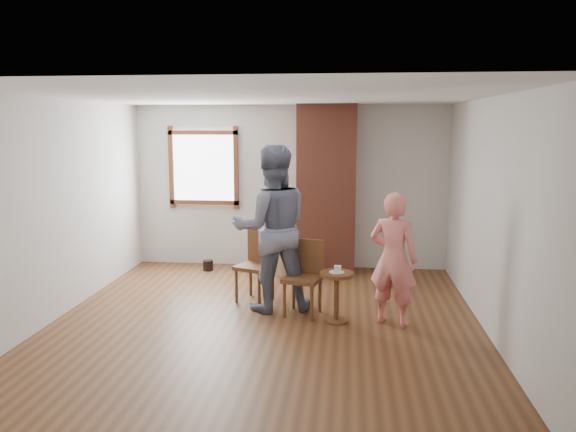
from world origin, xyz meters
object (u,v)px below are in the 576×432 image
(dining_chair_left, at_px, (258,261))
(man, at_px, (272,228))
(side_table, at_px, (336,289))
(stoneware_crock, at_px, (279,258))
(dining_chair_right, at_px, (304,273))
(person_pink, at_px, (393,259))

(dining_chair_left, bearing_deg, man, -34.05)
(dining_chair_left, height_order, side_table, dining_chair_left)
(stoneware_crock, bearing_deg, side_table, -65.44)
(man, bearing_deg, side_table, 137.43)
(dining_chair_right, relative_size, man, 0.44)
(dining_chair_right, distance_m, person_pink, 1.11)
(dining_chair_right, xyz_separation_m, side_table, (0.40, -0.28, -0.11))
(dining_chair_left, height_order, person_pink, person_pink)
(man, bearing_deg, stoneware_crock, -102.11)
(dining_chair_left, height_order, man, man)
(stoneware_crock, height_order, dining_chair_left, dining_chair_left)
(person_pink, bearing_deg, man, 6.79)
(person_pink, bearing_deg, dining_chair_left, -2.15)
(side_table, bearing_deg, dining_chair_left, 144.19)
(dining_chair_left, relative_size, man, 0.45)
(side_table, distance_m, person_pink, 0.74)
(dining_chair_right, bearing_deg, person_pink, -0.50)
(stoneware_crock, bearing_deg, dining_chair_left, -95.27)
(dining_chair_left, relative_size, side_table, 1.53)
(stoneware_crock, xyz_separation_m, dining_chair_right, (0.54, -1.78, 0.26))
(dining_chair_left, distance_m, side_table, 1.31)
(stoneware_crock, bearing_deg, man, -85.75)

